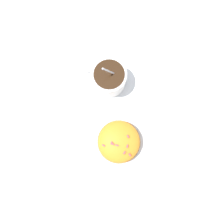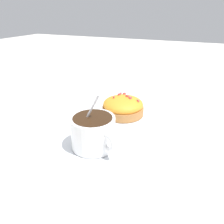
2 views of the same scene
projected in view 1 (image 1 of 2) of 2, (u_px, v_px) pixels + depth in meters
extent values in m
plane|color=silver|center=(114.00, 111.00, 0.54)|extent=(3.00, 3.00, 0.00)
cube|color=white|center=(114.00, 111.00, 0.54)|extent=(0.34, 0.35, 0.00)
cylinder|color=white|center=(110.00, 78.00, 0.52)|extent=(0.08, 0.08, 0.06)
cylinder|color=#331E0F|center=(110.00, 75.00, 0.49)|extent=(0.07, 0.07, 0.01)
torus|color=white|center=(92.00, 72.00, 0.52)|extent=(0.02, 0.04, 0.04)
ellipsoid|color=silver|center=(101.00, 83.00, 0.54)|extent=(0.02, 0.03, 0.01)
cylinder|color=silver|center=(114.00, 73.00, 0.49)|extent=(0.01, 0.05, 0.09)
cylinder|color=#B2753D|center=(119.00, 142.00, 0.51)|extent=(0.10, 0.10, 0.02)
ellipsoid|color=orange|center=(119.00, 141.00, 0.50)|extent=(0.10, 0.10, 0.03)
cube|color=#EA4C56|center=(128.00, 136.00, 0.48)|extent=(0.01, 0.01, 0.00)
cube|color=#EA4C56|center=(113.00, 144.00, 0.48)|extent=(0.01, 0.01, 0.00)
cube|color=#EA4C56|center=(103.00, 145.00, 0.48)|extent=(0.01, 0.01, 0.00)
cube|color=#EA4C56|center=(117.00, 145.00, 0.48)|extent=(0.01, 0.01, 0.00)
cube|color=#EA4C56|center=(127.00, 146.00, 0.48)|extent=(0.01, 0.01, 0.00)
cube|color=#EA4C56|center=(130.00, 155.00, 0.48)|extent=(0.01, 0.01, 0.00)
cube|color=#EA4C56|center=(111.00, 143.00, 0.48)|extent=(0.01, 0.01, 0.00)
cube|color=#EA4C56|center=(124.00, 153.00, 0.48)|extent=(0.01, 0.01, 0.00)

